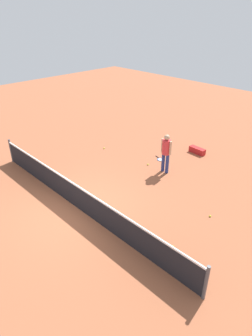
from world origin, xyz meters
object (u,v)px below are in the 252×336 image
(tennis_ball_by_net, at_px, (173,247))
(tennis_ball_midcourt, at_px, (148,164))
(player_near_side, at_px, (166,150))
(tennis_ball_baseline, at_px, (210,216))
(equipment_bag, at_px, (197,150))
(tennis_racket_near_player, at_px, (160,159))
(tennis_ball_near_player, at_px, (104,148))

(tennis_ball_by_net, xyz_separation_m, tennis_ball_midcourt, (3.91, -3.28, 0.00))
(player_near_side, distance_m, tennis_ball_midcourt, 1.32)
(tennis_ball_baseline, relative_size, equipment_bag, 0.08)
(tennis_racket_near_player, relative_size, tennis_ball_near_player, 9.20)
(tennis_ball_baseline, height_order, equipment_bag, equipment_bag)
(tennis_racket_near_player, distance_m, equipment_bag, 1.95)
(player_near_side, bearing_deg, tennis_ball_midcourt, 3.82)
(tennis_ball_baseline, distance_m, equipment_bag, 4.95)
(tennis_racket_near_player, height_order, equipment_bag, equipment_bag)
(tennis_racket_near_player, bearing_deg, player_near_side, 138.53)
(tennis_ball_near_player, height_order, tennis_ball_baseline, same)
(tennis_ball_midcourt, bearing_deg, equipment_bag, -106.95)
(tennis_racket_near_player, bearing_deg, tennis_ball_baseline, 151.89)
(tennis_ball_near_player, bearing_deg, tennis_ball_by_net, 155.41)
(player_near_side, height_order, tennis_ball_baseline, player_near_side)
(tennis_ball_baseline, bearing_deg, tennis_ball_by_net, 90.30)
(equipment_bag, bearing_deg, player_near_side, 92.19)
(tennis_ball_by_net, bearing_deg, tennis_ball_near_player, -24.59)
(player_near_side, height_order, tennis_racket_near_player, player_near_side)
(tennis_racket_near_player, distance_m, tennis_ball_midcourt, 0.82)
(tennis_ball_by_net, xyz_separation_m, equipment_bag, (3.12, -5.89, 0.11))
(tennis_racket_near_player, xyz_separation_m, tennis_ball_midcourt, (0.03, 0.82, 0.02))
(player_near_side, distance_m, tennis_ball_baseline, 3.42)
(player_near_side, relative_size, equipment_bag, 2.08)
(player_near_side, xyz_separation_m, equipment_bag, (0.10, -2.55, -0.87))
(tennis_ball_by_net, distance_m, tennis_ball_baseline, 2.03)
(tennis_ball_baseline, xyz_separation_m, equipment_bag, (3.10, -3.85, 0.11))
(tennis_ball_by_net, height_order, tennis_ball_baseline, same)
(player_near_side, distance_m, tennis_ball_near_player, 3.72)
(equipment_bag, bearing_deg, tennis_racket_near_player, 66.92)
(tennis_ball_baseline, bearing_deg, tennis_ball_midcourt, -17.74)
(tennis_racket_near_player, xyz_separation_m, equipment_bag, (-0.76, -1.79, 0.13))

